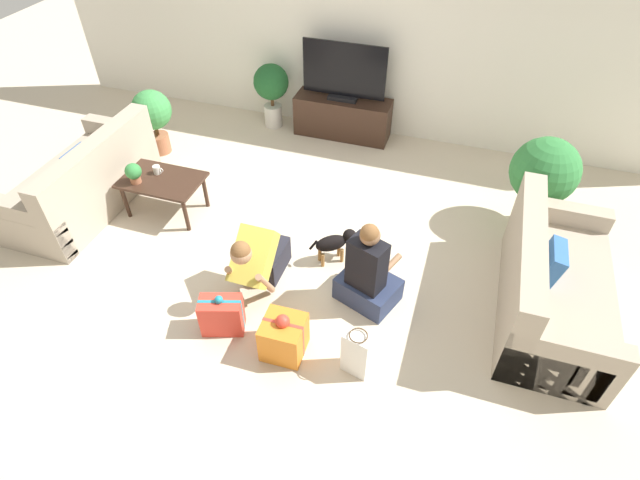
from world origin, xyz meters
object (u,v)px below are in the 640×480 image
(gift_box_a, at_px, (222,315))
(gift_box_b, at_px, (284,337))
(coffee_table, at_px, (162,183))
(potted_plant_corner_right, at_px, (544,173))
(sofa_left, at_px, (84,183))
(tabletop_plant, at_px, (134,172))
(person_kneeling, at_px, (259,258))
(dog, at_px, (336,242))
(person_sitting, at_px, (368,275))
(gift_bag_a, at_px, (357,353))
(tv_console, at_px, (343,117))
(potted_plant_back_left, at_px, (271,87))
(mug, at_px, (157,170))
(sofa_right, at_px, (550,287))
(tv, at_px, (344,75))
(potted_plant_corner_left, at_px, (153,114))

(gift_box_a, relative_size, gift_box_b, 0.93)
(coffee_table, bearing_deg, potted_plant_corner_right, 15.03)
(sofa_left, bearing_deg, gift_box_a, 63.26)
(tabletop_plant, bearing_deg, person_kneeling, -19.08)
(dog, bearing_deg, person_sitting, -171.82)
(person_sitting, xyz_separation_m, gift_bag_a, (0.11, -0.76, -0.10))
(person_sitting, bearing_deg, tv_console, -48.78)
(gift_box_b, xyz_separation_m, tabletop_plant, (-2.12, 1.21, 0.37))
(dog, xyz_separation_m, tabletop_plant, (-2.21, 0.03, 0.32))
(tv_console, relative_size, potted_plant_back_left, 1.44)
(potted_plant_back_left, bearing_deg, mug, -103.52)
(sofa_left, distance_m, tv_console, 3.27)
(sofa_right, xyz_separation_m, tv, (-2.57, 2.39, 0.55))
(gift_bag_a, bearing_deg, tabletop_plant, 156.24)
(person_kneeling, distance_m, mug, 1.70)
(sofa_left, height_order, potted_plant_corner_right, potted_plant_corner_right)
(potted_plant_back_left, bearing_deg, person_sitting, -53.43)
(person_sitting, relative_size, tabletop_plant, 4.15)
(gift_box_b, height_order, mug, mug)
(person_kneeling, relative_size, gift_box_b, 1.83)
(person_kneeling, distance_m, gift_bag_a, 1.28)
(tv_console, bearing_deg, gift_bag_a, -72.09)
(gift_box_a, bearing_deg, coffee_table, 135.52)
(tv_console, relative_size, gift_box_b, 2.83)
(potted_plant_back_left, xyz_separation_m, person_sitting, (2.01, -2.71, -0.24))
(potted_plant_corner_left, height_order, person_sitting, person_sitting)
(potted_plant_corner_left, relative_size, gift_box_a, 2.00)
(sofa_right, relative_size, gift_bag_a, 3.82)
(coffee_table, xyz_separation_m, tv, (1.38, 2.18, 0.47))
(tv, bearing_deg, potted_plant_corner_left, -151.99)
(tabletop_plant, bearing_deg, tv_console, 55.34)
(sofa_left, xyz_separation_m, coffee_table, (0.89, 0.18, 0.08))
(gift_box_a, distance_m, gift_box_b, 0.59)
(potted_plant_corner_right, bearing_deg, potted_plant_back_left, 161.96)
(potted_plant_corner_left, relative_size, gift_bag_a, 1.80)
(tabletop_plant, bearing_deg, potted_plant_back_left, 74.67)
(tv_console, bearing_deg, person_kneeling, -89.32)
(tabletop_plant, bearing_deg, sofa_left, -175.96)
(potted_plant_back_left, bearing_deg, tabletop_plant, -105.33)
(sofa_left, bearing_deg, sofa_right, 89.64)
(potted_plant_corner_left, xyz_separation_m, dog, (2.73, -1.22, -0.29))
(tv, xyz_separation_m, potted_plant_back_left, (-0.98, -0.05, -0.29))
(sofa_left, relative_size, tv, 1.64)
(tv_console, height_order, gift_bag_a, tv_console)
(person_sitting, xyz_separation_m, gift_box_a, (-1.10, -0.71, -0.14))
(sofa_left, xyz_separation_m, sofa_right, (4.84, -0.03, 0.00))
(tv_console, relative_size, person_sitting, 1.36)
(tv_console, bearing_deg, tv, 0.00)
(gift_bag_a, bearing_deg, potted_plant_back_left, 121.39)
(tv_console, bearing_deg, sofa_left, -133.88)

